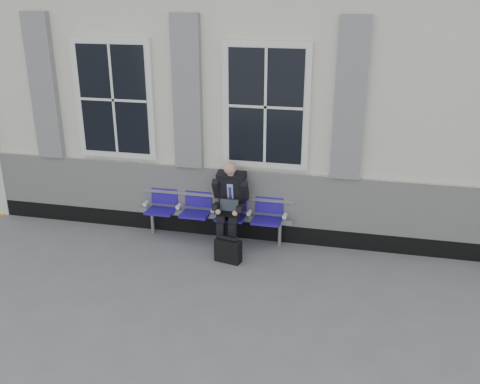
# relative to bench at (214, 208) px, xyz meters

# --- Properties ---
(ground) EXTENTS (70.00, 70.00, 0.00)m
(ground) POSITION_rel_bench_xyz_m (0.46, -1.32, -0.55)
(ground) COLOR slate
(ground) RESTS_ON ground
(station_building) EXTENTS (14.40, 4.40, 4.49)m
(station_building) POSITION_rel_bench_xyz_m (0.44, 2.15, 1.67)
(station_building) COLOR silver
(station_building) RESTS_ON ground
(bench) EXTENTS (2.60, 0.47, 0.91)m
(bench) POSITION_rel_bench_xyz_m (0.00, 0.00, 0.00)
(bench) COLOR #9EA0A3
(bench) RESTS_ON ground
(businessman) EXTENTS (0.57, 0.76, 1.41)m
(businessman) POSITION_rel_bench_xyz_m (0.30, -0.13, 0.21)
(businessman) COLOR black
(businessman) RESTS_ON ground
(briefcase) EXTENTS (0.43, 0.25, 0.41)m
(briefcase) POSITION_rel_bench_xyz_m (0.42, -0.75, -0.36)
(briefcase) COLOR black
(briefcase) RESTS_ON ground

